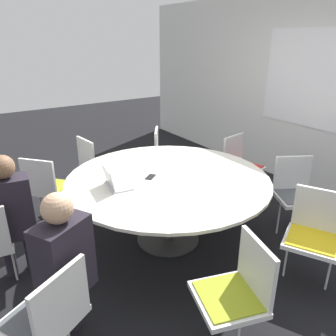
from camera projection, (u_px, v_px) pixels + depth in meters
ground_plane at (168, 238)px, 3.64m from camera, size 16.00×16.00×0.00m
wall_back at (321, 95)px, 4.41m from camera, size 8.00×0.07×2.70m
conference_table at (168, 185)px, 3.39m from camera, size 2.08×2.08×0.74m
chair_1 at (49, 314)px, 2.00m from camera, size 0.58×0.59×0.86m
chair_2 at (237, 288)px, 2.20m from camera, size 0.55×0.53×0.86m
chair_3 at (314, 231)px, 2.85m from camera, size 0.58×0.57×0.86m
chair_4 at (296, 190)px, 3.62m from camera, size 0.58×0.59×0.86m
chair_5 at (240, 162)px, 4.41m from camera, size 0.49×0.51×0.86m
chair_6 at (165, 153)px, 4.77m from camera, size 0.60×0.60×0.86m
chair_7 at (96, 162)px, 4.41m from camera, size 0.49×0.47×0.86m
chair_8 at (47, 184)px, 3.74m from camera, size 0.61×0.61×0.86m
person_0 at (11, 210)px, 2.79m from camera, size 0.30×0.39×1.21m
person_1 at (63, 261)px, 2.16m from camera, size 0.37×0.42×1.21m
laptop at (114, 182)px, 3.11m from camera, size 0.32×0.27×0.21m
cell_phone at (151, 177)px, 3.35m from camera, size 0.14×0.15×0.01m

